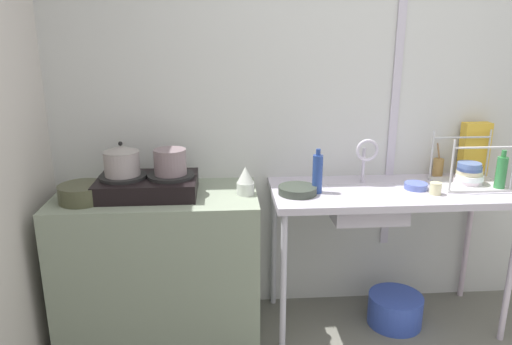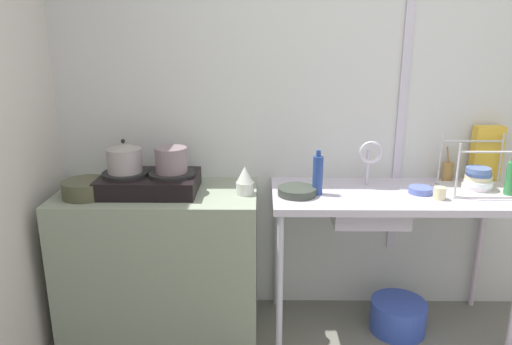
{
  "view_description": "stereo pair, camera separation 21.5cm",
  "coord_description": "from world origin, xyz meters",
  "px_view_note": "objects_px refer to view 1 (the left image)",
  "views": [
    {
      "loc": [
        -0.85,
        -1.27,
        1.76
      ],
      "look_at": [
        -0.66,
        1.33,
        0.99
      ],
      "focal_mm": 33.68,
      "sensor_mm": 36.0,
      "label": 1
    },
    {
      "loc": [
        -0.63,
        -1.28,
        1.76
      ],
      "look_at": [
        -0.66,
        1.33,
        0.99
      ],
      "focal_mm": 33.68,
      "sensor_mm": 36.0,
      "label": 2
    }
  ],
  "objects_px": {
    "small_bowl_on_drainboard": "(416,186)",
    "bottle_by_rack": "(501,173)",
    "pot_beside_stove": "(82,193)",
    "pot_on_left_burner": "(122,160)",
    "pot_on_right_burner": "(170,162)",
    "utensil_jar": "(438,167)",
    "bucket_on_floor": "(395,309)",
    "frying_pan": "(297,190)",
    "dish_rack": "(469,175)",
    "cup_by_rack": "(435,188)",
    "stove": "(148,185)",
    "percolator": "(245,181)",
    "faucet": "(367,153)",
    "sink_basin": "(367,205)",
    "bottle_by_sink": "(317,173)",
    "cereal_box": "(474,149)"
  },
  "relations": [
    {
      "from": "small_bowl_on_drainboard",
      "to": "cereal_box",
      "type": "bearing_deg",
      "value": 27.79
    },
    {
      "from": "frying_pan",
      "to": "dish_rack",
      "type": "bearing_deg",
      "value": 5.07
    },
    {
      "from": "utensil_jar",
      "to": "bucket_on_floor",
      "type": "height_order",
      "value": "utensil_jar"
    },
    {
      "from": "bottle_by_rack",
      "to": "cup_by_rack",
      "type": "bearing_deg",
      "value": -172.74
    },
    {
      "from": "small_bowl_on_drainboard",
      "to": "pot_on_right_burner",
      "type": "bearing_deg",
      "value": 179.51
    },
    {
      "from": "stove",
      "to": "faucet",
      "type": "distance_m",
      "value": 1.29
    },
    {
      "from": "small_bowl_on_drainboard",
      "to": "bucket_on_floor",
      "type": "xyz_separation_m",
      "value": [
        -0.07,
        -0.03,
        -0.8
      ]
    },
    {
      "from": "cereal_box",
      "to": "bucket_on_floor",
      "type": "relative_size",
      "value": 1.03
    },
    {
      "from": "dish_rack",
      "to": "utensil_jar",
      "type": "xyz_separation_m",
      "value": [
        -0.1,
        0.2,
        -0.0
      ]
    },
    {
      "from": "utensil_jar",
      "to": "percolator",
      "type": "bearing_deg",
      "value": -167.5
    },
    {
      "from": "bottle_by_sink",
      "to": "bucket_on_floor",
      "type": "distance_m",
      "value": 1.04
    },
    {
      "from": "pot_beside_stove",
      "to": "sink_basin",
      "type": "distance_m",
      "value": 1.59
    },
    {
      "from": "frying_pan",
      "to": "bottle_by_sink",
      "type": "distance_m",
      "value": 0.15
    },
    {
      "from": "frying_pan",
      "to": "small_bowl_on_drainboard",
      "type": "distance_m",
      "value": 0.71
    },
    {
      "from": "sink_basin",
      "to": "cereal_box",
      "type": "relative_size",
      "value": 1.22
    },
    {
      "from": "faucet",
      "to": "dish_rack",
      "type": "distance_m",
      "value": 0.63
    },
    {
      "from": "frying_pan",
      "to": "utensil_jar",
      "type": "height_order",
      "value": "utensil_jar"
    },
    {
      "from": "pot_on_left_burner",
      "to": "small_bowl_on_drainboard",
      "type": "xyz_separation_m",
      "value": [
        1.68,
        -0.01,
        -0.18
      ]
    },
    {
      "from": "small_bowl_on_drainboard",
      "to": "bottle_by_rack",
      "type": "xyz_separation_m",
      "value": [
        0.48,
        -0.05,
        0.08
      ]
    },
    {
      "from": "bottle_by_rack",
      "to": "small_bowl_on_drainboard",
      "type": "bearing_deg",
      "value": 173.97
    },
    {
      "from": "stove",
      "to": "frying_pan",
      "type": "height_order",
      "value": "stove"
    },
    {
      "from": "bottle_by_rack",
      "to": "faucet",
      "type": "bearing_deg",
      "value": 168.26
    },
    {
      "from": "stove",
      "to": "cup_by_rack",
      "type": "height_order",
      "value": "stove"
    },
    {
      "from": "cup_by_rack",
      "to": "bottle_by_rack",
      "type": "bearing_deg",
      "value": 7.26
    },
    {
      "from": "pot_beside_stove",
      "to": "percolator",
      "type": "distance_m",
      "value": 0.89
    },
    {
      "from": "pot_on_right_burner",
      "to": "dish_rack",
      "type": "distance_m",
      "value": 1.76
    },
    {
      "from": "frying_pan",
      "to": "dish_rack",
      "type": "relative_size",
      "value": 0.57
    },
    {
      "from": "pot_beside_stove",
      "to": "bottle_by_rack",
      "type": "height_order",
      "value": "bottle_by_rack"
    },
    {
      "from": "pot_on_left_burner",
      "to": "faucet",
      "type": "xyz_separation_m",
      "value": [
        1.41,
        0.09,
        -0.01
      ]
    },
    {
      "from": "pot_beside_stove",
      "to": "frying_pan",
      "type": "relative_size",
      "value": 1.16
    },
    {
      "from": "sink_basin",
      "to": "faucet",
      "type": "xyz_separation_m",
      "value": [
        0.02,
        0.13,
        0.27
      ]
    },
    {
      "from": "percolator",
      "to": "utensil_jar",
      "type": "relative_size",
      "value": 0.77
    },
    {
      "from": "stove",
      "to": "pot_on_left_burner",
      "type": "relative_size",
      "value": 2.8
    },
    {
      "from": "pot_beside_stove",
      "to": "faucet",
      "type": "bearing_deg",
      "value": 6.51
    },
    {
      "from": "cereal_box",
      "to": "dish_rack",
      "type": "bearing_deg",
      "value": -124.01
    },
    {
      "from": "bucket_on_floor",
      "to": "percolator",
      "type": "bearing_deg",
      "value": 179.73
    },
    {
      "from": "faucet",
      "to": "percolator",
      "type": "bearing_deg",
      "value": -169.78
    },
    {
      "from": "pot_on_left_burner",
      "to": "cup_by_rack",
      "type": "relative_size",
      "value": 2.87
    },
    {
      "from": "dish_rack",
      "to": "small_bowl_on_drainboard",
      "type": "distance_m",
      "value": 0.35
    },
    {
      "from": "percolator",
      "to": "frying_pan",
      "type": "bearing_deg",
      "value": -2.95
    },
    {
      "from": "stove",
      "to": "dish_rack",
      "type": "distance_m",
      "value": 1.89
    },
    {
      "from": "pot_on_right_burner",
      "to": "frying_pan",
      "type": "relative_size",
      "value": 0.83
    },
    {
      "from": "sink_basin",
      "to": "bottle_by_sink",
      "type": "height_order",
      "value": "bottle_by_sink"
    },
    {
      "from": "dish_rack",
      "to": "bottle_by_rack",
      "type": "height_order",
      "value": "dish_rack"
    },
    {
      "from": "pot_beside_stove",
      "to": "pot_on_right_burner",
      "type": "bearing_deg",
      "value": 10.99
    },
    {
      "from": "pot_on_right_burner",
      "to": "bucket_on_floor",
      "type": "distance_m",
      "value": 1.66
    },
    {
      "from": "faucet",
      "to": "bottle_by_rack",
      "type": "height_order",
      "value": "faucet"
    },
    {
      "from": "pot_on_left_burner",
      "to": "pot_on_right_burner",
      "type": "relative_size",
      "value": 1.1
    },
    {
      "from": "pot_on_right_burner",
      "to": "pot_beside_stove",
      "type": "bearing_deg",
      "value": -169.01
    },
    {
      "from": "faucet",
      "to": "bucket_on_floor",
      "type": "xyz_separation_m",
      "value": [
        0.2,
        -0.14,
        -0.97
      ]
    }
  ]
}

